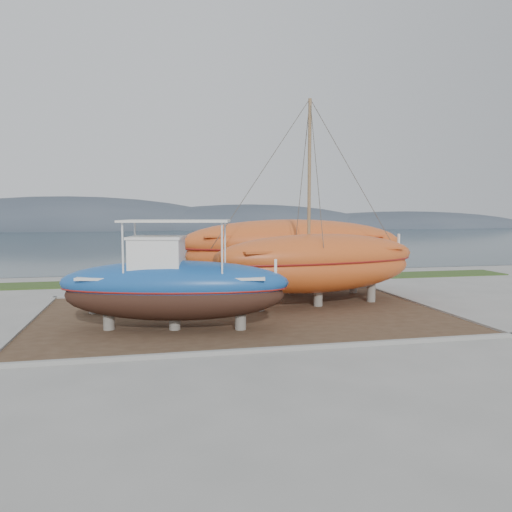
{
  "coord_description": "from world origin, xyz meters",
  "views": [
    {
      "loc": [
        -4.17,
        -17.93,
        4.64
      ],
      "look_at": [
        0.6,
        4.0,
        2.68
      ],
      "focal_mm": 35.0,
      "sensor_mm": 36.0,
      "label": 1
    }
  ],
  "objects": [
    {
      "name": "white_dinghy",
      "position": [
        -5.55,
        5.41,
        0.63
      ],
      "size": [
        3.98,
        1.93,
        1.15
      ],
      "primitive_type": null,
      "rotation": [
        0.0,
        0.0,
        -0.13
      ],
      "color": "white",
      "rests_on": "dirt_patch"
    },
    {
      "name": "sea",
      "position": [
        0.0,
        70.0,
        0.0
      ],
      "size": [
        260.0,
        100.0,
        0.04
      ],
      "primitive_type": null,
      "color": "#1C3039",
      "rests_on": "ground"
    },
    {
      "name": "dirt_patch",
      "position": [
        0.0,
        4.0,
        0.03
      ],
      "size": [
        18.0,
        12.0,
        0.06
      ],
      "primitive_type": "cube",
      "color": "#422D1E",
      "rests_on": "ground"
    },
    {
      "name": "mountain_ridge",
      "position": [
        0.0,
        125.0,
        0.0
      ],
      "size": [
        200.0,
        36.0,
        20.0
      ],
      "primitive_type": null,
      "color": "#333D49",
      "rests_on": "ground"
    },
    {
      "name": "grass_strip",
      "position": [
        0.0,
        15.5,
        0.04
      ],
      "size": [
        44.0,
        3.0,
        0.08
      ],
      "primitive_type": "cube",
      "color": "#284219",
      "rests_on": "ground"
    },
    {
      "name": "orange_bare_hull",
      "position": [
        3.73,
        8.92,
        2.1
      ],
      "size": [
        12.79,
        5.12,
        4.08
      ],
      "primitive_type": null,
      "rotation": [
        0.0,
        0.0,
        -0.11
      ],
      "color": "#C6511E",
      "rests_on": "dirt_patch"
    },
    {
      "name": "blue_caique",
      "position": [
        -3.2,
        1.56,
        2.21
      ],
      "size": [
        9.32,
        4.58,
        4.3
      ],
      "primitive_type": null,
      "rotation": [
        0.0,
        0.0,
        -0.21
      ],
      "color": "#184E9A",
      "rests_on": "dirt_patch"
    },
    {
      "name": "orange_sailboat",
      "position": [
        3.95,
        5.08,
        5.02
      ],
      "size": [
        11.22,
        5.08,
        9.93
      ],
      "primitive_type": null,
      "rotation": [
        0.0,
        0.0,
        0.18
      ],
      "color": "#C6511E",
      "rests_on": "dirt_patch"
    },
    {
      "name": "ground",
      "position": [
        0.0,
        0.0,
        0.0
      ],
      "size": [
        140.0,
        140.0,
        0.0
      ],
      "primitive_type": "plane",
      "color": "gray",
      "rests_on": "ground"
    },
    {
      "name": "curb_frame",
      "position": [
        0.0,
        4.0,
        0.07
      ],
      "size": [
        18.6,
        12.6,
        0.15
      ],
      "primitive_type": null,
      "color": "gray",
      "rests_on": "ground"
    }
  ]
}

